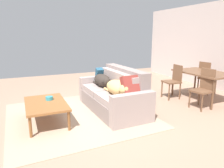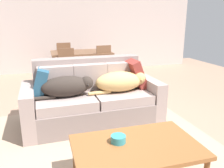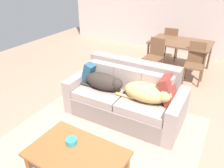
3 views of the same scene
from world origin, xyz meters
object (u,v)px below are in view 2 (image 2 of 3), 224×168
Objects in this scene: throw_pillow_by_right_arm at (135,74)px; dining_chair_near_left at (67,67)px; dog_on_left_cushion at (68,86)px; dog_on_right_cushion at (121,81)px; bowl_on_coffee_table at (118,139)px; throw_pillow_by_left_arm at (41,83)px; dining_chair_near_right at (105,64)px; dining_chair_far_left at (64,58)px; coffee_table at (136,149)px; couch at (92,99)px; dining_table at (81,54)px.

throw_pillow_by_right_arm is 2.01m from dining_chair_near_left.
dining_chair_near_left reaches higher than dog_on_left_cushion.
dining_chair_near_left is (0.17, 1.99, -0.12)m from dog_on_left_cushion.
bowl_on_coffee_table is at bearing -111.16° from dog_on_right_cushion.
throw_pillow_by_left_arm is (-0.36, 0.17, 0.04)m from dog_on_left_cushion.
dining_chair_near_right reaches higher than bowl_on_coffee_table.
dining_chair_near_right is 1.39m from dining_chair_far_left.
dining_chair_near_left is at bearing 95.22° from coffee_table.
dog_on_right_cushion is at bearing -147.93° from throw_pillow_by_right_arm.
couch is 1.39× the size of dining_table.
throw_pillow_by_right_arm is 0.40× the size of coffee_table.
dining_chair_near_right is 0.99× the size of dining_chair_far_left.
dog_on_left_cushion is 0.91× the size of dining_chair_near_right.
throw_pillow_by_right_arm is at bearing -96.09° from dining_chair_near_right.
throw_pillow_by_right_arm is at bearing 9.30° from dog_on_left_cushion.
dog_on_right_cushion is 1.00× the size of dining_chair_near_left.
throw_pillow_by_left_arm reaches higher than coffee_table.
bowl_on_coffee_table is 0.10× the size of dining_table.
dining_chair_far_left is at bearing 79.28° from throw_pillow_by_left_arm.
throw_pillow_by_left_arm is 2.86× the size of bowl_on_coffee_table.
throw_pillow_by_left_arm is 1.79m from coffee_table.
dining_chair_near_right is at bearing 89.88° from throw_pillow_by_right_arm.
dining_chair_far_left is (-0.59, 3.13, -0.12)m from dog_on_right_cushion.
dog_on_right_cushion is at bearing 94.64° from dining_chair_far_left.
dog_on_left_cushion is 2.08× the size of throw_pillow_by_left_arm.
dog_on_right_cushion is 2.60m from dining_table.
throw_pillow_by_left_arm is 1.45m from throw_pillow_by_right_arm.
dog_on_left_cushion is at bearing -169.07° from throw_pillow_by_right_arm.
throw_pillow_by_right_arm is 0.51× the size of dining_chair_near_left.
couch is 2.23× the size of dining_chair_near_left.
dog_on_left_cushion is at bearing 80.24° from dining_chair_far_left.
dining_chair_far_left reaches higher than throw_pillow_by_left_arm.
throw_pillow_by_right_arm is 0.50× the size of dining_chair_far_left.
throw_pillow_by_right_arm is at bearing 100.70° from dining_chair_far_left.
throw_pillow_by_left_arm reaches higher than dog_on_left_cushion.
dog_on_left_cushion is 0.91× the size of dining_chair_far_left.
dining_chair_near_left is at bearing 117.30° from throw_pillow_by_right_arm.
couch is 2.51m from dining_table.
dog_on_right_cushion is 2.21× the size of throw_pillow_by_left_arm.
couch reaches higher than dining_chair_near_right.
dog_on_right_cushion is 0.77× the size of coffee_table.
dining_chair_near_left is (-0.16, 3.28, 0.06)m from bowl_on_coffee_table.
dining_table is 1.61× the size of dining_chair_near_left.
dog_on_right_cushion is at bearing -7.09° from throw_pillow_by_left_arm.
bowl_on_coffee_table is at bearing -93.99° from dining_table.
bowl_on_coffee_table is (-0.76, -1.50, -0.24)m from throw_pillow_by_right_arm.
coffee_table is 8.20× the size of bowl_on_coffee_table.
dining_chair_near_right is (0.62, 3.47, 0.13)m from coffee_table.
dining_chair_near_left reaches higher than dining_table.
throw_pillow_by_right_arm is 1.73m from coffee_table.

